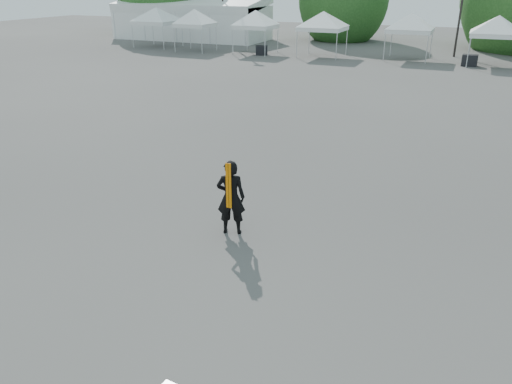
% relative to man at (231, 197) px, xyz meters
% --- Properties ---
extents(ground, '(120.00, 120.00, 0.00)m').
position_rel_man_xyz_m(ground, '(0.09, 1.23, -0.90)').
color(ground, '#474442').
rests_on(ground, ground).
extents(marquee, '(15.00, 6.25, 4.23)m').
position_rel_man_xyz_m(marquee, '(-21.91, 36.23, 1.07)').
color(marquee, white).
rests_on(marquee, ground).
extents(tent_a, '(4.69, 4.69, 3.88)m').
position_rel_man_xyz_m(tent_a, '(-21.51, 29.50, 2.16)').
color(tent_a, silver).
rests_on(tent_a, ground).
extents(tent_b, '(3.87, 3.87, 3.88)m').
position_rel_man_xyz_m(tent_b, '(-16.98, 28.25, 2.16)').
color(tent_b, silver).
rests_on(tent_b, ground).
extents(tent_c, '(4.19, 4.19, 3.88)m').
position_rel_man_xyz_m(tent_c, '(-11.84, 28.92, 2.16)').
color(tent_c, silver).
rests_on(tent_c, ground).
extents(tent_d, '(4.66, 4.66, 3.88)m').
position_rel_man_xyz_m(tent_d, '(-6.44, 29.42, 2.16)').
color(tent_d, silver).
rests_on(tent_d, ground).
extents(tent_e, '(4.49, 4.49, 3.88)m').
position_rel_man_xyz_m(tent_e, '(-0.07, 30.22, 2.16)').
color(tent_e, silver).
rests_on(tent_e, ground).
extents(tent_f, '(4.69, 4.69, 3.88)m').
position_rel_man_xyz_m(tent_f, '(5.71, 29.53, 2.16)').
color(tent_f, silver).
rests_on(tent_f, ground).
extents(man, '(0.76, 0.62, 1.79)m').
position_rel_man_xyz_m(man, '(0.00, 0.00, 0.00)').
color(man, black).
rests_on(man, ground).
extents(crate_west, '(1.12, 1.01, 0.72)m').
position_rel_man_xyz_m(crate_west, '(-11.04, 28.29, -0.54)').
color(crate_west, black).
rests_on(crate_west, ground).
extents(crate_mid, '(1.03, 0.83, 0.77)m').
position_rel_man_xyz_m(crate_mid, '(4.31, 28.81, -0.51)').
color(crate_mid, black).
rests_on(crate_mid, ground).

